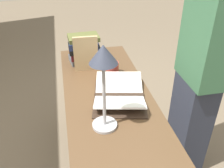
{
  "coord_description": "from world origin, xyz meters",
  "views": [
    {
      "loc": [
        -1.37,
        0.25,
        1.67
      ],
      "look_at": [
        -0.05,
        -0.03,
        0.83
      ],
      "focal_mm": 40.0,
      "sensor_mm": 36.0,
      "label": 1
    }
  ],
  "objects_px": {
    "book_stack_tall": "(84,48)",
    "reading_lamp": "(104,68)",
    "open_book": "(119,94)",
    "coffee_mug": "(112,68)",
    "book_standing_upright": "(86,54)",
    "person_reader": "(199,75)"
  },
  "relations": [
    {
      "from": "book_standing_upright",
      "to": "person_reader",
      "type": "bearing_deg",
      "value": -115.71
    },
    {
      "from": "book_stack_tall",
      "to": "coffee_mug",
      "type": "xyz_separation_m",
      "value": [
        -0.25,
        -0.17,
        -0.06
      ]
    },
    {
      "from": "open_book",
      "to": "coffee_mug",
      "type": "distance_m",
      "value": 0.3
    },
    {
      "from": "book_standing_upright",
      "to": "person_reader",
      "type": "distance_m",
      "value": 0.82
    },
    {
      "from": "coffee_mug",
      "to": "person_reader",
      "type": "distance_m",
      "value": 0.61
    },
    {
      "from": "book_stack_tall",
      "to": "reading_lamp",
      "type": "height_order",
      "value": "reading_lamp"
    },
    {
      "from": "person_reader",
      "to": "open_book",
      "type": "bearing_deg",
      "value": -87.53
    },
    {
      "from": "book_standing_upright",
      "to": "person_reader",
      "type": "relative_size",
      "value": 0.16
    },
    {
      "from": "book_stack_tall",
      "to": "book_standing_upright",
      "type": "height_order",
      "value": "book_standing_upright"
    },
    {
      "from": "reading_lamp",
      "to": "coffee_mug",
      "type": "distance_m",
      "value": 0.66
    },
    {
      "from": "book_stack_tall",
      "to": "person_reader",
      "type": "height_order",
      "value": "person_reader"
    },
    {
      "from": "coffee_mug",
      "to": "person_reader",
      "type": "height_order",
      "value": "person_reader"
    },
    {
      "from": "coffee_mug",
      "to": "reading_lamp",
      "type": "bearing_deg",
      "value": 164.31
    },
    {
      "from": "reading_lamp",
      "to": "coffee_mug",
      "type": "xyz_separation_m",
      "value": [
        0.56,
        -0.16,
        -0.32
      ]
    },
    {
      "from": "book_stack_tall",
      "to": "reading_lamp",
      "type": "relative_size",
      "value": 0.53
    },
    {
      "from": "open_book",
      "to": "reading_lamp",
      "type": "distance_m",
      "value": 0.45
    },
    {
      "from": "open_book",
      "to": "book_stack_tall",
      "type": "height_order",
      "value": "book_stack_tall"
    },
    {
      "from": "book_standing_upright",
      "to": "coffee_mug",
      "type": "xyz_separation_m",
      "value": [
        -0.1,
        -0.18,
        -0.09
      ]
    },
    {
      "from": "book_standing_upright",
      "to": "coffee_mug",
      "type": "distance_m",
      "value": 0.22
    },
    {
      "from": "reading_lamp",
      "to": "coffee_mug",
      "type": "bearing_deg",
      "value": -15.69
    },
    {
      "from": "book_stack_tall",
      "to": "book_standing_upright",
      "type": "relative_size",
      "value": 0.95
    },
    {
      "from": "open_book",
      "to": "book_standing_upright",
      "type": "xyz_separation_m",
      "value": [
        0.4,
        0.16,
        0.11
      ]
    }
  ]
}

